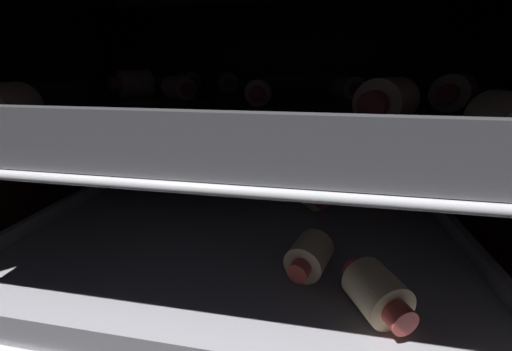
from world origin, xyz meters
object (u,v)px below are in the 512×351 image
pig_in_blanket_upper_0 (387,101)px  pig_in_blanket_upper_9 (135,84)px  pig_in_blanket_lower_3 (316,158)px  pig_in_blanket_upper_3 (511,121)px  oven_rack_lower (252,218)px  baking_tray_lower (252,210)px  pig_in_blanket_lower_2 (310,196)px  pig_in_blanket_lower_4 (179,154)px  pig_in_blanket_upper_4 (227,82)px  pig_in_blanket_upper_6 (187,81)px  pig_in_blanket_upper_5 (259,92)px  pig_in_blanket_upper_1 (454,92)px  pig_in_blanket_upper_2 (178,88)px  oven_rack_upper (251,115)px  pig_in_blanket_upper_7 (347,88)px  pig_in_blanket_lower_1 (377,292)px  pig_in_blanket_lower_0 (309,255)px  pig_in_blanket_lower_5 (374,192)px  pig_in_blanket_upper_8 (4,108)px  pig_in_blanket_lower_6 (215,162)px  baking_tray_upper (251,106)px

pig_in_blanket_upper_0 → pig_in_blanket_upper_9: 29.43cm
pig_in_blanket_lower_3 → pig_in_blanket_upper_3: bearing=-76.7°
pig_in_blanket_upper_0 → pig_in_blanket_upper_3: pig_in_blanket_upper_0 is taller
pig_in_blanket_upper_3 → oven_rack_lower: bearing=132.7°
baking_tray_lower → pig_in_blanket_lower_2: 7.12cm
baking_tray_lower → pig_in_blanket_lower_4: bearing=135.6°
pig_in_blanket_upper_4 → pig_in_blanket_upper_6: 7.62cm
pig_in_blanket_lower_4 → pig_in_blanket_upper_5: (17.08, -17.43, 11.92)cm
pig_in_blanket_lower_3 → pig_in_blanket_upper_9: size_ratio=1.00×
oven_rack_lower → pig_in_blanket_lower_4: (-15.89, 15.55, 2.93)cm
pig_in_blanket_upper_1 → pig_in_blanket_upper_2: bearing=171.1°
pig_in_blanket_lower_3 → pig_in_blanket_upper_0: 30.99cm
pig_in_blanket_upper_2 → pig_in_blanket_upper_3: bearing=-36.9°
oven_rack_upper → pig_in_blanket_upper_0: size_ratio=8.22×
pig_in_blanket_upper_9 → oven_rack_upper: bearing=-10.7°
pig_in_blanket_lower_2 → pig_in_blanket_upper_9: bearing=177.0°
oven_rack_upper → pig_in_blanket_upper_7: pig_in_blanket_upper_7 is taller
pig_in_blanket_lower_1 → pig_in_blanket_lower_0: bearing=140.6°
pig_in_blanket_upper_0 → pig_in_blanket_upper_7: (-1.07, 16.22, -0.21)cm
pig_in_blanket_upper_2 → pig_in_blanket_upper_4: bearing=77.1°
baking_tray_lower → pig_in_blanket_upper_1: size_ratio=8.32×
oven_rack_lower → pig_in_blanket_lower_5: pig_in_blanket_lower_5 is taller
pig_in_blanket_lower_0 → pig_in_blanket_lower_2: (-0.19, 12.77, -0.24)cm
pig_in_blanket_lower_4 → pig_in_blanket_upper_8: (4.86, -33.11, 12.07)cm
pig_in_blanket_upper_9 → pig_in_blanket_upper_4: bearing=48.7°
pig_in_blanket_lower_0 → pig_in_blanket_upper_9: 28.52cm
pig_in_blanket_lower_4 → pig_in_blanket_lower_0: bearing=-49.5°
oven_rack_lower → pig_in_blanket_upper_6: pig_in_blanket_upper_6 is taller
baking_tray_lower → pig_in_blanket_upper_5: bearing=-57.5°
oven_rack_lower → pig_in_blanket_lower_6: bearing=124.4°
pig_in_blanket_lower_5 → pig_in_blanket_upper_0: bearing=-101.8°
baking_tray_upper → pig_in_blanket_upper_1: 18.53cm
pig_in_blanket_upper_5 → pig_in_blanket_upper_9: size_ratio=0.96×
pig_in_blanket_lower_5 → pig_in_blanket_lower_6: pig_in_blanket_lower_6 is taller
oven_rack_upper → pig_in_blanket_upper_8: (-11.03, -17.56, 2.74)cm
pig_in_blanket_lower_1 → baking_tray_upper: 21.26cm
pig_in_blanket_upper_9 → oven_rack_lower: bearing=-10.7°
pig_in_blanket_lower_3 → pig_in_blanket_lower_6: pig_in_blanket_lower_3 is taller
pig_in_blanket_lower_6 → pig_in_blanket_upper_7: size_ratio=0.96×
pig_in_blanket_upper_7 → pig_in_blanket_upper_8: bearing=-133.0°
pig_in_blanket_lower_0 → pig_in_blanket_upper_5: size_ratio=1.12×
pig_in_blanket_upper_0 → pig_in_blanket_upper_7: 16.26cm
pig_in_blanket_upper_2 → pig_in_blanket_upper_5: bearing=-18.4°
pig_in_blanket_upper_2 → pig_in_blanket_upper_3: 30.19cm
pig_in_blanket_lower_0 → pig_in_blanket_upper_0: (4.25, -0.03, 12.16)cm
pig_in_blanket_lower_5 → baking_tray_upper: baking_tray_upper is taller
pig_in_blanket_lower_6 → baking_tray_upper: (8.31, -12.15, 10.31)cm
pig_in_blanket_upper_5 → pig_in_blanket_lower_3: bearing=71.9°
pig_in_blanket_upper_6 → pig_in_blanket_upper_9: bearing=-96.7°
pig_in_blanket_lower_2 → pig_in_blanket_lower_3: 15.51cm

